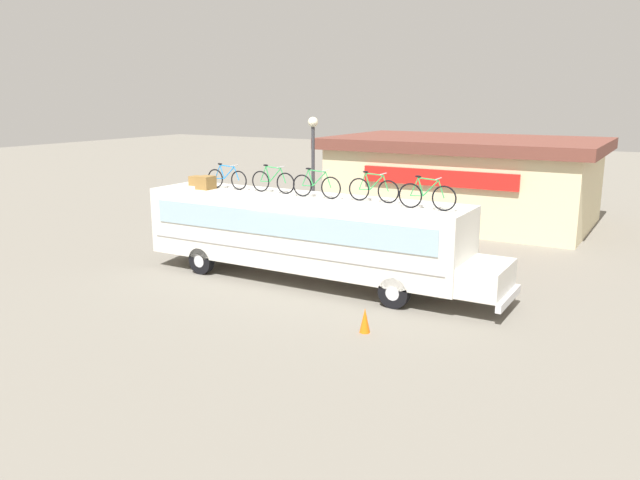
% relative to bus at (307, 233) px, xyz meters
% --- Properties ---
extents(ground_plane, '(120.00, 120.00, 0.00)m').
position_rel_bus_xyz_m(ground_plane, '(-0.22, 0.00, -1.66)').
color(ground_plane, slate).
extents(bus, '(12.40, 2.40, 2.84)m').
position_rel_bus_xyz_m(bus, '(0.00, 0.00, 0.00)').
color(bus, silver).
rests_on(bus, ground).
extents(luggage_bag_1, '(0.59, 0.43, 0.34)m').
position_rel_bus_xyz_m(luggage_bag_1, '(-4.75, 0.26, 1.35)').
color(luggage_bag_1, olive).
rests_on(luggage_bag_1, bus).
extents(luggage_bag_2, '(0.51, 0.56, 0.46)m').
position_rel_bus_xyz_m(luggage_bag_2, '(-3.93, -0.31, 1.41)').
color(luggage_bag_2, olive).
rests_on(luggage_bag_2, bus).
extents(rooftop_bicycle_1, '(1.69, 0.44, 0.88)m').
position_rel_bus_xyz_m(rooftop_bicycle_1, '(-3.33, 0.10, 1.55)').
color(rooftop_bicycle_1, black).
rests_on(rooftop_bicycle_1, bus).
extents(rooftop_bicycle_2, '(1.71, 0.44, 0.94)m').
position_rel_bus_xyz_m(rooftop_bicycle_2, '(-1.44, 0.16, 1.57)').
color(rooftop_bicycle_2, black).
rests_on(rooftop_bicycle_2, bus).
extents(rooftop_bicycle_3, '(1.76, 0.44, 0.94)m').
position_rel_bus_xyz_m(rooftop_bicycle_3, '(0.35, -0.02, 1.57)').
color(rooftop_bicycle_3, black).
rests_on(rooftop_bicycle_3, bus).
extents(rooftop_bicycle_4, '(1.69, 0.44, 0.93)m').
position_rel_bus_xyz_m(rooftop_bicycle_4, '(2.27, 0.15, 1.57)').
color(rooftop_bicycle_4, black).
rests_on(rooftop_bicycle_4, bus).
extents(rooftop_bicycle_5, '(1.74, 0.44, 0.96)m').
position_rel_bus_xyz_m(rooftop_bicycle_5, '(4.16, -0.28, 1.58)').
color(rooftop_bicycle_5, black).
rests_on(rooftop_bicycle_5, bus).
extents(roadside_building, '(12.56, 7.99, 4.04)m').
position_rel_bus_xyz_m(roadside_building, '(1.18, 12.76, 0.40)').
color(roadside_building, beige).
rests_on(roadside_building, ground).
extents(traffic_cone, '(0.28, 0.28, 0.66)m').
position_rel_bus_xyz_m(traffic_cone, '(3.69, -3.22, -1.33)').
color(traffic_cone, orange).
rests_on(traffic_cone, ground).
extents(street_lamp, '(0.40, 0.40, 5.18)m').
position_rel_bus_xyz_m(street_lamp, '(-2.63, 4.81, 1.80)').
color(street_lamp, '#38383D').
rests_on(street_lamp, ground).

